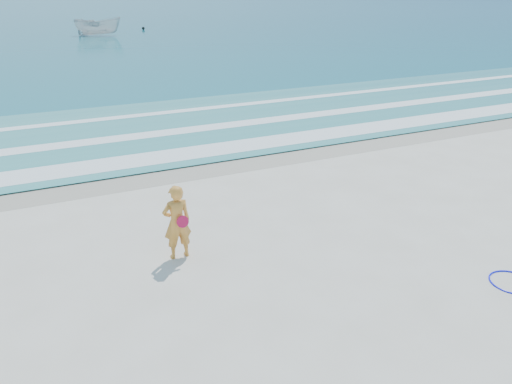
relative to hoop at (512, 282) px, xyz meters
name	(u,v)px	position (x,y,z in m)	size (l,w,h in m)	color
ground	(341,320)	(-3.90, 0.45, -0.02)	(400.00, 400.00, 0.00)	silver
wet_sand	(189,167)	(-3.90, 9.45, -0.01)	(400.00, 2.40, 0.00)	#B2A893
ocean	(35,13)	(-3.90, 105.45, 0.00)	(400.00, 190.00, 0.04)	#19727F
shallow	(152,129)	(-3.90, 14.45, 0.03)	(400.00, 10.00, 0.01)	#59B7AD
foam_near	(177,155)	(-3.90, 10.75, 0.04)	(400.00, 1.40, 0.01)	white
foam_mid	(156,134)	(-3.90, 13.65, 0.04)	(400.00, 0.90, 0.01)	white
foam_far	(138,115)	(-3.90, 16.95, 0.04)	(400.00, 0.60, 0.01)	white
hoop	(512,282)	(0.00, 0.00, 0.00)	(0.90, 0.90, 0.03)	#0E13FF
boat	(98,26)	(0.32, 55.30, 1.02)	(1.95, 5.18, 2.00)	silver
buoy	(143,28)	(6.60, 60.39, 0.21)	(0.38, 0.38, 0.38)	black
woman	(177,222)	(-5.91, 3.94, 0.85)	(0.64, 0.44, 1.73)	orange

